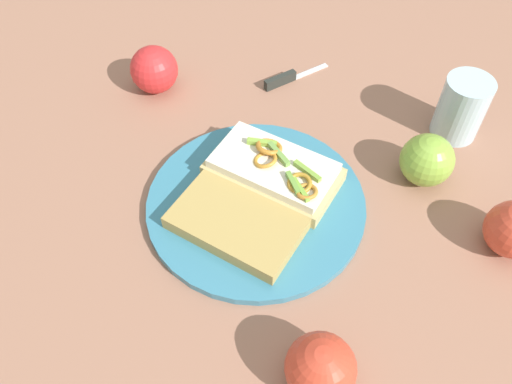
# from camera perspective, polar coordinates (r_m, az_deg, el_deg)

# --- Properties ---
(ground_plane) EXTENTS (2.00, 2.00, 0.00)m
(ground_plane) POSITION_cam_1_polar(r_m,az_deg,el_deg) (0.72, -0.00, -1.59)
(ground_plane) COLOR #9A6953
(ground_plane) RESTS_ON ground
(plate) EXTENTS (0.29, 0.29, 0.01)m
(plate) POSITION_cam_1_polar(r_m,az_deg,el_deg) (0.71, -0.00, -1.30)
(plate) COLOR teal
(plate) RESTS_ON ground_plane
(sandwich) EXTENTS (0.20, 0.18, 0.05)m
(sandwich) POSITION_cam_1_polar(r_m,az_deg,el_deg) (0.72, 1.95, 2.37)
(sandwich) COLOR tan
(sandwich) RESTS_ON plate
(bread_slice_side) EXTENTS (0.19, 0.17, 0.02)m
(bread_slice_side) POSITION_cam_1_polar(r_m,az_deg,el_deg) (0.67, -2.02, -3.21)
(bread_slice_side) COLOR tan
(bread_slice_side) RESTS_ON plate
(apple_0) EXTENTS (0.10, 0.10, 0.07)m
(apple_0) POSITION_cam_1_polar(r_m,az_deg,el_deg) (0.76, 17.94, 3.29)
(apple_0) COLOR #87B23C
(apple_0) RESTS_ON ground_plane
(apple_1) EXTENTS (0.11, 0.11, 0.08)m
(apple_1) POSITION_cam_1_polar(r_m,az_deg,el_deg) (0.87, -10.92, 12.83)
(apple_1) COLOR red
(apple_1) RESTS_ON ground_plane
(apple_3) EXTENTS (0.09, 0.09, 0.07)m
(apple_3) POSITION_cam_1_polar(r_m,az_deg,el_deg) (0.57, 6.97, -18.32)
(apple_3) COLOR red
(apple_3) RESTS_ON ground_plane
(drinking_glass) EXTENTS (0.07, 0.07, 0.10)m
(drinking_glass) POSITION_cam_1_polar(r_m,az_deg,el_deg) (0.83, 21.28, 8.44)
(drinking_glass) COLOR silver
(drinking_glass) RESTS_ON ground_plane
(knife) EXTENTS (0.11, 0.07, 0.02)m
(knife) POSITION_cam_1_polar(r_m,az_deg,el_deg) (0.89, 3.29, 12.13)
(knife) COLOR silver
(knife) RESTS_ON ground_plane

